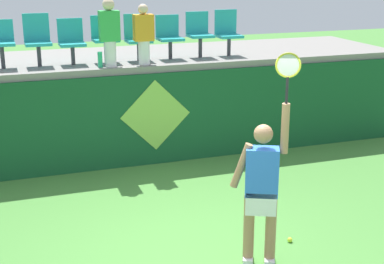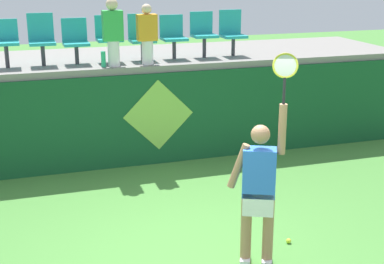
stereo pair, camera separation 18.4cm
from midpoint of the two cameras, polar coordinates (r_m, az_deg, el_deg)
ground_plane at (r=7.17m, az=0.15°, el=-12.51°), size 40.00×40.00×0.00m
court_back_wall at (r=10.03m, az=-6.52°, el=1.18°), size 11.07×0.20×1.65m
spectator_platform at (r=11.02m, az=-8.10°, el=7.25°), size 11.07×2.57×0.12m
tennis_player at (r=6.67m, az=6.25°, el=-5.54°), size 0.70×0.40×2.56m
tennis_ball at (r=7.60m, az=9.11°, el=-10.64°), size 0.07×0.07×0.07m
water_bottle at (r=9.85m, az=-9.76°, el=7.18°), size 0.08×0.08×0.27m
stadium_chair_0 at (r=10.17m, az=-19.16°, el=8.70°), size 0.44×0.42×0.80m
stadium_chair_1 at (r=10.19m, az=-15.79°, el=9.11°), size 0.44×0.42×0.89m
stadium_chair_2 at (r=10.24m, az=-12.54°, el=9.06°), size 0.44×0.42×0.79m
stadium_chair_3 at (r=10.32m, az=-9.28°, el=9.51°), size 0.44×0.42×0.82m
stadium_chair_4 at (r=10.45m, az=-6.01°, el=9.61°), size 0.44×0.42×0.83m
stadium_chair_5 at (r=10.59m, az=-2.83°, el=9.74°), size 0.44×0.42×0.79m
stadium_chair_6 at (r=10.77m, az=0.21°, el=10.05°), size 0.44×0.42×0.84m
stadium_chair_7 at (r=10.98m, az=3.11°, el=10.11°), size 0.44×0.42×0.86m
spectator_0 at (r=10.00m, az=-5.42°, el=9.82°), size 0.34×0.20×1.04m
spectator_1 at (r=9.85m, az=-8.84°, el=9.99°), size 0.34×0.20×1.15m
wall_signage_mount at (r=10.27m, az=-4.10°, el=-3.19°), size 1.27×0.01×1.54m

